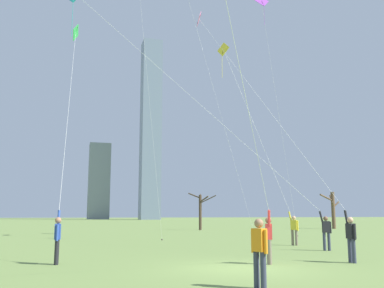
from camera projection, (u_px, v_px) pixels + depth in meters
ground_plane at (242, 268)px, 14.00m from camera, size 400.00×400.00×0.00m
kite_flyer_foreground_right_white at (259, 185)px, 13.81m from camera, size 8.50×12.25×14.32m
kite_flyer_midfield_right_pink at (297, 158)px, 19.30m from camera, size 1.38×16.55×16.86m
kite_flyer_midfield_center_teal at (254, 162)px, 21.81m from camera, size 12.80×5.77×14.62m
kite_flyer_foreground_left_yellow at (282, 197)px, 24.97m from camera, size 3.32×3.99×12.91m
kite_flyer_midfield_left_green at (62, 182)px, 17.22m from camera, size 0.54×11.21×13.45m
bystander_far_off_by_trees at (259, 249)px, 10.32m from camera, size 0.31×0.48×1.62m
distant_kite_drifting_left_orange at (190, 5)px, 32.51m from camera, size 5.50×1.56×20.21m
distant_kite_drifting_right_purple at (263, 15)px, 34.77m from camera, size 3.85×1.59×19.18m
bare_tree_center at (200, 209)px, 47.68m from camera, size 2.65×2.37×4.08m
bare_tree_left_of_center at (333, 208)px, 51.90m from camera, size 2.86×2.02×4.33m
skyline_tall_tower at (151, 128)px, 139.67m from camera, size 6.14×6.24×57.88m
skyline_short_annex at (99, 181)px, 145.28m from camera, size 6.94×6.34×25.08m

